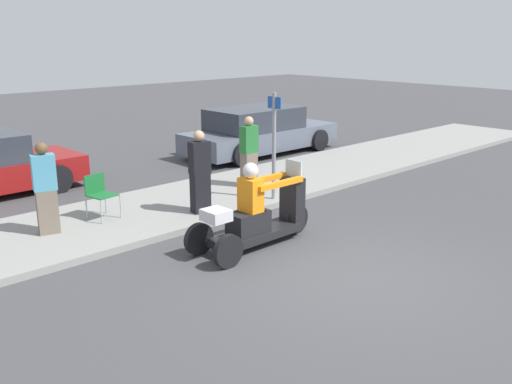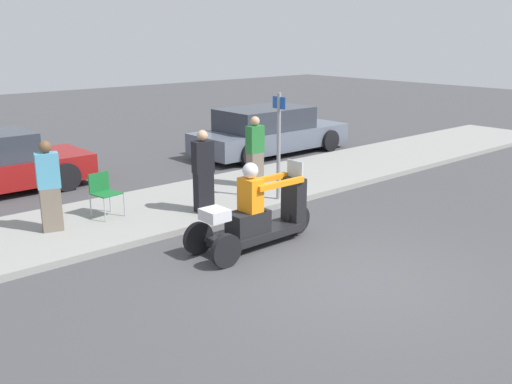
% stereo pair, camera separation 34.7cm
% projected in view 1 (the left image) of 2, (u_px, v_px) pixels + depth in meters
% --- Properties ---
extents(ground_plane, '(60.00, 60.00, 0.00)m').
position_uv_depth(ground_plane, '(355.00, 277.00, 8.39)').
color(ground_plane, '#424244').
extents(sidewalk_strip, '(28.00, 2.80, 0.12)m').
position_uv_depth(sidewalk_strip, '(174.00, 206.00, 11.61)').
color(sidewalk_strip, gray).
rests_on(sidewalk_strip, ground).
extents(motorcycle_trike, '(2.43, 0.83, 1.46)m').
position_uv_depth(motorcycle_trike, '(257.00, 217.00, 9.47)').
color(motorcycle_trike, black).
rests_on(motorcycle_trike, ground).
extents(spectator_far_back, '(0.38, 0.23, 1.58)m').
position_uv_depth(spectator_far_back, '(249.00, 153.00, 12.72)').
color(spectator_far_back, '#726656').
rests_on(spectator_far_back, sidewalk_strip).
extents(spectator_end_of_line, '(0.40, 0.27, 1.59)m').
position_uv_depth(spectator_end_of_line, '(200.00, 173.00, 10.83)').
color(spectator_end_of_line, black).
rests_on(spectator_end_of_line, sidewalk_strip).
extents(spectator_with_child, '(0.43, 0.32, 1.60)m').
position_uv_depth(spectator_with_child, '(46.00, 190.00, 9.68)').
color(spectator_with_child, '#726656').
rests_on(spectator_with_child, sidewalk_strip).
extents(folding_chair_curbside, '(0.53, 0.53, 0.82)m').
position_uv_depth(folding_chair_curbside, '(99.00, 192.00, 10.57)').
color(folding_chair_curbside, '#A5A8AD').
rests_on(folding_chair_curbside, sidewalk_strip).
extents(parked_car_lot_center, '(4.86, 2.03, 1.37)m').
position_uv_depth(parked_car_lot_center, '(259.00, 132.00, 16.77)').
color(parked_car_lot_center, slate).
rests_on(parked_car_lot_center, ground).
extents(street_sign, '(0.08, 0.36, 2.20)m').
position_uv_depth(street_sign, '(274.00, 142.00, 11.60)').
color(street_sign, gray).
rests_on(street_sign, sidewalk_strip).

